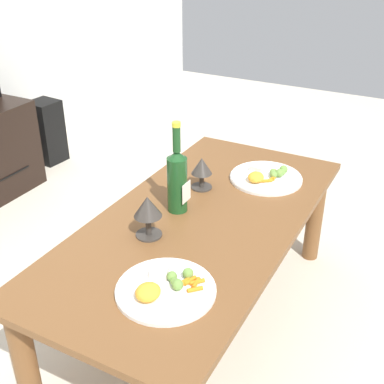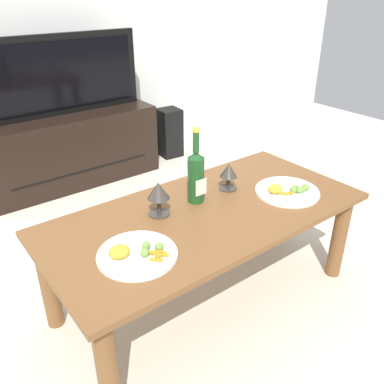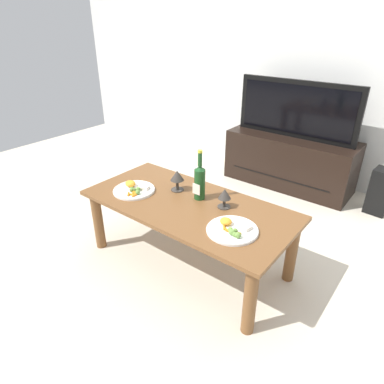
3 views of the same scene
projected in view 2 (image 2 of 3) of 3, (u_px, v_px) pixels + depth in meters
name	position (u px, v px, depth m)	size (l,w,h in m)	color
ground_plane	(205.00, 296.00, 1.89)	(6.40, 6.40, 0.00)	beige
dining_table	(206.00, 227.00, 1.72)	(1.36, 0.65, 0.46)	brown
tv_stand	(69.00, 148.00, 2.89)	(1.21, 0.46, 0.50)	black
tv_screen	(58.00, 75.00, 2.66)	(1.13, 0.05, 0.52)	black
floor_speaker	(170.00, 133.00, 3.34)	(0.17, 0.17, 0.40)	black
wine_bottle	(196.00, 175.00, 1.70)	(0.07, 0.07, 0.33)	#19471E
goblet_left	(158.00, 193.00, 1.61)	(0.09, 0.09, 0.14)	#38332D
goblet_right	(229.00, 172.00, 1.83)	(0.08, 0.08, 0.13)	#38332D
dinner_plate_left	(137.00, 253.00, 1.40)	(0.28, 0.28, 0.05)	white
dinner_plate_right	(287.00, 191.00, 1.82)	(0.29, 0.29, 0.05)	white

